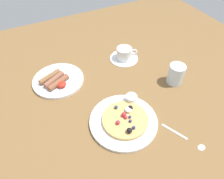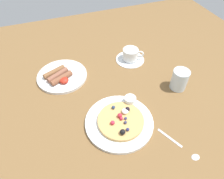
# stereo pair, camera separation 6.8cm
# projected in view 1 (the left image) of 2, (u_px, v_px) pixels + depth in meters

# --- Properties ---
(ground_plane) EXTENTS (1.93, 1.57, 0.03)m
(ground_plane) POSITION_uv_depth(u_px,v_px,m) (100.00, 106.00, 0.83)
(ground_plane) COLOR brown
(pancake_plate) EXTENTS (0.25, 0.25, 0.01)m
(pancake_plate) POSITION_uv_depth(u_px,v_px,m) (123.00, 121.00, 0.75)
(pancake_plate) COLOR white
(pancake_plate) RESTS_ON ground_plane
(pancake_with_berries) EXTENTS (0.17, 0.17, 0.03)m
(pancake_with_berries) POSITION_uv_depth(u_px,v_px,m) (125.00, 119.00, 0.74)
(pancake_with_berries) COLOR tan
(pancake_with_berries) RESTS_ON pancake_plate
(syrup_ramekin) EXTENTS (0.05, 0.05, 0.03)m
(syrup_ramekin) POSITION_uv_depth(u_px,v_px,m) (131.00, 98.00, 0.80)
(syrup_ramekin) COLOR white
(syrup_ramekin) RESTS_ON pancake_plate
(breakfast_plate) EXTENTS (0.22, 0.22, 0.01)m
(breakfast_plate) POSITION_uv_depth(u_px,v_px,m) (58.00, 80.00, 0.90)
(breakfast_plate) COLOR white
(breakfast_plate) RESTS_ON ground_plane
(fried_breakfast) EXTENTS (0.13, 0.12, 0.03)m
(fried_breakfast) POSITION_uv_depth(u_px,v_px,m) (54.00, 80.00, 0.88)
(fried_breakfast) COLOR brown
(fried_breakfast) RESTS_ON breakfast_plate
(coffee_saucer) EXTENTS (0.14, 0.14, 0.01)m
(coffee_saucer) POSITION_uv_depth(u_px,v_px,m) (124.00, 58.00, 1.02)
(coffee_saucer) COLOR white
(coffee_saucer) RESTS_ON ground_plane
(coffee_cup) EXTENTS (0.10, 0.08, 0.05)m
(coffee_cup) POSITION_uv_depth(u_px,v_px,m) (125.00, 53.00, 1.00)
(coffee_cup) COLOR white
(coffee_cup) RESTS_ON coffee_saucer
(teaspoon) EXTENTS (0.08, 0.15, 0.01)m
(teaspoon) POSITION_uv_depth(u_px,v_px,m) (191.00, 141.00, 0.70)
(teaspoon) COLOR silver
(teaspoon) RESTS_ON ground_plane
(water_glass) EXTENTS (0.07, 0.07, 0.09)m
(water_glass) POSITION_uv_depth(u_px,v_px,m) (176.00, 74.00, 0.87)
(water_glass) COLOR silver
(water_glass) RESTS_ON ground_plane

